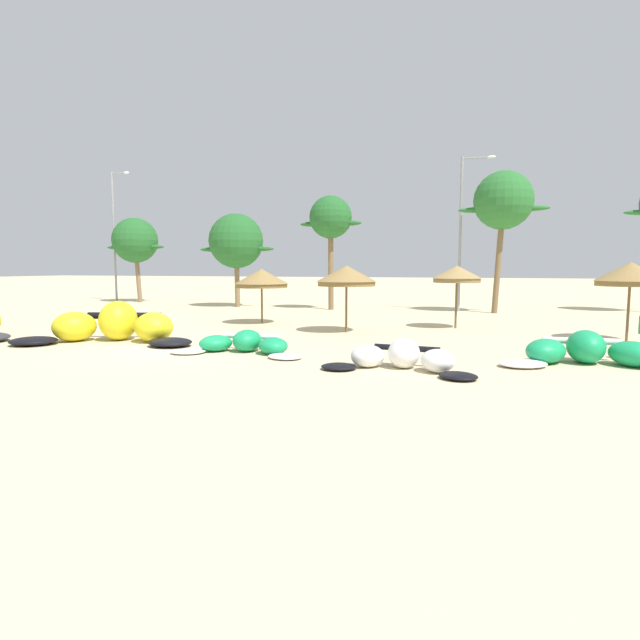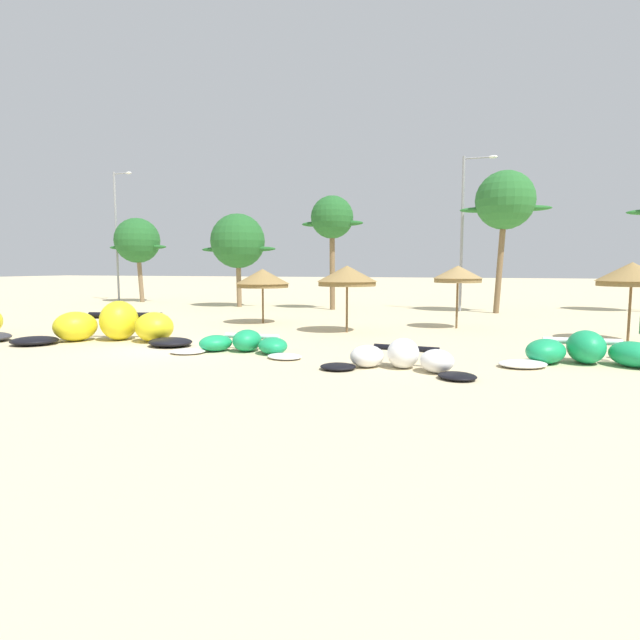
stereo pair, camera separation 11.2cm
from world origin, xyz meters
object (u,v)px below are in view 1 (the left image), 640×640
Objects in this scene: kite_left at (114,326)px; beach_umbrella_outermost at (631,274)px; kite_center at (402,358)px; palm_left at (236,241)px; palm_leftmost at (135,241)px; lamppost_west_center at (463,226)px; kite_left_of_center at (244,344)px; beach_umbrella_near_palms at (457,274)px; lamppost_west at (115,231)px; kite_right_of_center at (588,352)px; beach_umbrella_middle at (346,276)px; palm_left_of_gap at (331,219)px; beach_umbrella_near_van at (262,278)px; palm_center_left at (503,202)px.

kite_left is 2.28× the size of beach_umbrella_outermost.
kite_center is 0.67× the size of palm_left.
beach_umbrella_outermost is at bearing -22.51° from palm_leftmost.
lamppost_west_center reaches higher than palm_leftmost.
beach_umbrella_outermost is (13.21, 6.89, 2.35)m from kite_left_of_center.
palm_left reaches higher than beach_umbrella_near_palms.
kite_center is 0.42× the size of lamppost_west.
kite_center is (11.59, -2.16, -0.27)m from kite_left.
beach_umbrella_near_palms is (-4.21, 8.33, 2.20)m from kite_right_of_center.
lamppost_west is (-24.16, 14.78, 3.49)m from beach_umbrella_middle.
lamppost_west_center is (8.65, 1.17, -0.59)m from palm_left_of_gap.
palm_left is (-15.99, 8.91, 2.19)m from beach_umbrella_near_palms.
beach_umbrella_middle is 0.96× the size of beach_umbrella_outermost.
beach_umbrella_near_van is 0.95× the size of beach_umbrella_middle.
palm_center_left is (2.29, 9.13, 4.38)m from beach_umbrella_near_palms.
lamppost_west_center is at bearing 71.33° from kite_left_of_center.
palm_left_of_gap is at bearing 109.49° from beach_umbrella_middle.
kite_left_of_center is 0.71× the size of palm_leftmost.
palm_center_left reaches higher than beach_umbrella_near_palms.
lamppost_west is at bearing 128.58° from kite_left.
lamppost_west reaches higher than beach_umbrella_near_van.
palm_leftmost is (-19.81, 20.58, 4.79)m from kite_left_of_center.
kite_left is at bearing -162.55° from beach_umbrella_outermost.
lamppost_west_center reaches higher than kite_left_of_center.
kite_right_of_center is 0.82× the size of palm_left.
beach_umbrella_near_van is 20.73m from palm_leftmost.
kite_left_of_center is 0.64× the size of palm_left_of_gap.
palm_center_left reaches higher than kite_left.
beach_umbrella_outermost is (11.25, 0.53, 0.11)m from beach_umbrella_middle.
beach_umbrella_near_van is at bearing -140.33° from palm_center_left.
palm_center_left is at bearing 75.91° from beach_umbrella_near_palms.
kite_left is 0.92× the size of palm_left_of_gap.
kite_left is 1.27× the size of kite_right_of_center.
palm_center_left is 31.19m from lamppost_west.
kite_right_of_center is 0.63× the size of palm_center_left.
beach_umbrella_middle is at bearing -46.43° from palm_left.
kite_left is 18.28m from palm_left.
lamppost_west_center is (12.49, 18.34, 4.98)m from kite_left.
palm_left reaches higher than beach_umbrella_near_van.
palm_center_left is at bearing 96.29° from kite_right_of_center.
palm_left_of_gap reaches higher than beach_umbrella_middle.
palm_leftmost is (-16.69, 11.99, 2.73)m from beach_umbrella_near_van.
beach_umbrella_outermost is at bearing -20.73° from beach_umbrella_near_palms.
kite_right_of_center reaches higher than kite_center.
kite_left_of_center is at bearing -8.05° from kite_left.
palm_left is 0.88× the size of palm_left_of_gap.
kite_center is 1.47× the size of beach_umbrella_outermost.
beach_umbrella_middle is 14.68m from palm_center_left.
beach_umbrella_near_palms is 10.38m from palm_center_left.
kite_left is 9.89m from beach_umbrella_middle.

